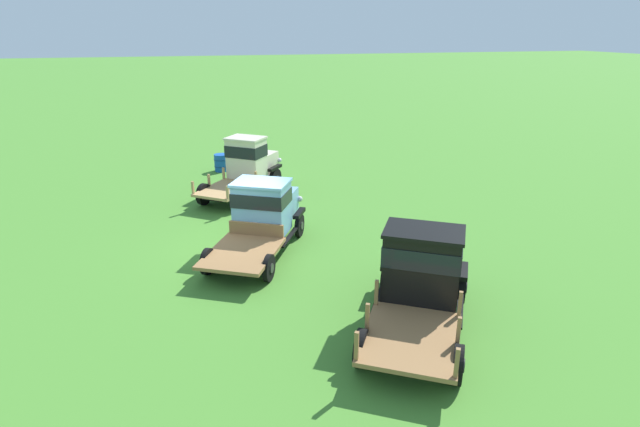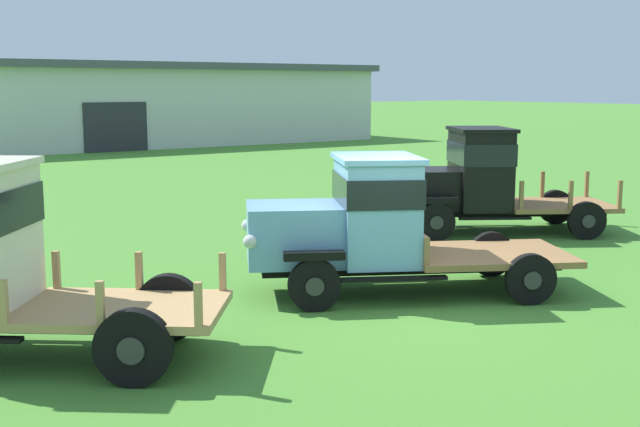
{
  "view_description": "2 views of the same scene",
  "coord_description": "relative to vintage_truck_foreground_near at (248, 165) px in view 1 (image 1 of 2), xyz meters",
  "views": [
    {
      "loc": [
        14.5,
        -1.63,
        6.49
      ],
      "look_at": [
        0.29,
        2.32,
        1.0
      ],
      "focal_mm": 28.0,
      "sensor_mm": 36.0,
      "label": 1
    },
    {
      "loc": [
        -7.55,
        -8.93,
        3.19
      ],
      "look_at": [
        0.29,
        2.32,
        1.0
      ],
      "focal_mm": 45.0,
      "sensor_mm": 36.0,
      "label": 2
    }
  ],
  "objects": [
    {
      "name": "vintage_truck_second_in_line",
      "position": [
        5.63,
        -0.28,
        -0.07
      ],
      "size": [
        5.22,
        3.86,
        2.14
      ],
      "color": "black",
      "rests_on": "ground"
    },
    {
      "name": "vintage_truck_midrow_center",
      "position": [
        10.73,
        2.61,
        -0.02
      ],
      "size": [
        5.32,
        4.21,
        2.3
      ],
      "color": "black",
      "rests_on": "ground"
    },
    {
      "name": "vintage_truck_foreground_near",
      "position": [
        0.0,
        0.0,
        0.0
      ],
      "size": [
        4.62,
        4.04,
        2.34
      ],
      "color": "black",
      "rests_on": "ground"
    },
    {
      "name": "ground_plane",
      "position": [
        5.66,
        -0.86,
        -1.17
      ],
      "size": [
        240.0,
        240.0,
        0.0
      ],
      "primitive_type": "plane",
      "color": "#47842D"
    },
    {
      "name": "oil_drum_beside_row",
      "position": [
        -3.63,
        -0.83,
        -0.76
      ],
      "size": [
        0.67,
        0.67,
        0.82
      ],
      "color": "#1951B2",
      "rests_on": "ground"
    }
  ]
}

